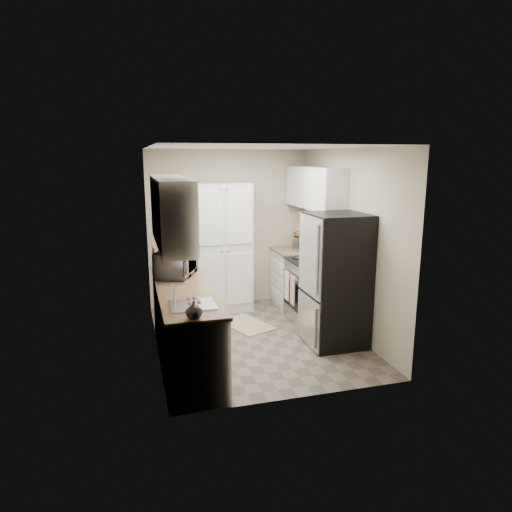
% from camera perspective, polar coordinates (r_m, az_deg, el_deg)
% --- Properties ---
extents(ground, '(3.20, 3.20, 0.00)m').
position_cam_1_polar(ground, '(6.22, 0.03, -10.24)').
color(ground, '#665B4C').
rests_on(ground, ground).
extents(room_shell, '(2.64, 3.24, 2.52)m').
position_cam_1_polar(room_shell, '(5.78, -0.11, 4.76)').
color(room_shell, '#B6AA93').
rests_on(room_shell, ground).
extents(pantry_cabinet, '(0.90, 0.55, 2.00)m').
position_cam_1_polar(pantry_cabinet, '(7.12, -4.39, 1.05)').
color(pantry_cabinet, silver).
rests_on(pantry_cabinet, ground).
extents(base_cabinet_left, '(0.60, 2.30, 0.88)m').
position_cam_1_polar(base_cabinet_left, '(5.49, -8.83, -8.61)').
color(base_cabinet_left, silver).
rests_on(base_cabinet_left, ground).
extents(countertop_left, '(0.63, 2.33, 0.04)m').
position_cam_1_polar(countertop_left, '(5.34, -8.99, -4.00)').
color(countertop_left, '#846647').
rests_on(countertop_left, base_cabinet_left).
extents(base_cabinet_right, '(0.60, 0.80, 0.88)m').
position_cam_1_polar(base_cabinet_right, '(7.45, 4.90, -2.88)').
color(base_cabinet_right, silver).
rests_on(base_cabinet_right, ground).
extents(countertop_right, '(0.63, 0.83, 0.04)m').
position_cam_1_polar(countertop_right, '(7.34, 4.96, 0.59)').
color(countertop_right, '#846647').
rests_on(countertop_right, base_cabinet_right).
extents(electric_range, '(0.71, 0.78, 1.13)m').
position_cam_1_polar(electric_range, '(6.72, 7.17, -4.29)').
color(electric_range, '#B7B7BC').
rests_on(electric_range, ground).
extents(refrigerator, '(0.70, 0.72, 1.70)m').
position_cam_1_polar(refrigerator, '(5.90, 9.96, -2.97)').
color(refrigerator, '#B7B7BC').
rests_on(refrigerator, ground).
extents(microwave, '(0.61, 0.71, 0.33)m').
position_cam_1_polar(microwave, '(5.79, -9.96, -0.88)').
color(microwave, silver).
rests_on(microwave, countertop_left).
extents(wine_bottle, '(0.08, 0.08, 0.31)m').
position_cam_1_polar(wine_bottle, '(6.09, -10.42, -0.35)').
color(wine_bottle, black).
rests_on(wine_bottle, countertop_left).
extents(flower_vase, '(0.21, 0.21, 0.16)m').
position_cam_1_polar(flower_vase, '(4.28, -7.77, -6.70)').
color(flower_vase, silver).
rests_on(flower_vase, countertop_left).
extents(cutting_board, '(0.07, 0.25, 0.32)m').
position_cam_1_polar(cutting_board, '(6.38, -8.62, 0.33)').
color(cutting_board, '#4C8F38').
rests_on(cutting_board, countertop_left).
extents(toaster_oven, '(0.42, 0.47, 0.22)m').
position_cam_1_polar(toaster_oven, '(7.33, 5.78, 1.60)').
color(toaster_oven, '#B5B5BA').
rests_on(toaster_oven, countertop_right).
extents(fruit_basket, '(0.27, 0.27, 0.09)m').
position_cam_1_polar(fruit_basket, '(7.31, 5.53, 2.84)').
color(fruit_basket, orange).
rests_on(fruit_basket, toaster_oven).
extents(kitchen_mat, '(0.77, 0.93, 0.01)m').
position_cam_1_polar(kitchen_mat, '(6.69, -1.18, -8.55)').
color(kitchen_mat, tan).
rests_on(kitchen_mat, ground).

